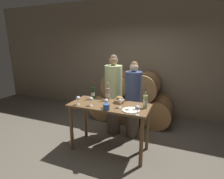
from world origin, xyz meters
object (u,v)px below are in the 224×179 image
Objects in this scene: wine_bottle_white at (145,102)px; blue_crock at (106,107)px; wine_bottle_rose at (108,94)px; tasting_table at (109,112)px; cheese_plate at (131,110)px; person_left at (113,95)px; wine_glass_right at (120,101)px; wine_glass_left at (91,99)px; person_right at (133,100)px; wine_glass_center at (106,101)px; bread_basket at (119,100)px; wine_glass_far_right at (138,108)px; wine_glass_far_left at (78,98)px; wine_bottle_red at (93,93)px.

wine_bottle_white is 2.89× the size of blue_crock.
wine_bottle_white is 0.98× the size of wine_bottle_rose.
cheese_plate is at bearing -17.85° from tasting_table.
cheese_plate is at bearing -52.02° from person_left.
cheese_plate is 0.25m from wine_glass_right.
wine_bottle_white is 0.95m from wine_glass_left.
person_right reaches higher than wine_bottle_rose.
wine_glass_center is at bearing -77.09° from person_left.
wine_bottle_rose is at bearing 163.19° from bread_basket.
wine_bottle_rose is (-0.76, 0.17, 0.00)m from wine_bottle_white.
wine_glass_far_left is at bearing 175.84° from wine_glass_far_right.
wine_bottle_rose is 0.88m from wine_glass_far_right.
tasting_table is 0.89× the size of person_right.
blue_crock is at bearing -162.34° from cheese_plate.
wine_glass_far_right is at bearing -1.98° from blue_crock.
wine_glass_right is (-0.04, -0.73, 0.20)m from person_right.
wine_bottle_rose is (-0.39, -0.42, 0.21)m from person_right.
wine_glass_far_right is at bearing -71.17° from person_right.
bread_basket is (-0.50, 0.09, -0.07)m from wine_bottle_white.
wine_glass_far_left is (-1.17, -0.27, -0.00)m from wine_bottle_white.
wine_bottle_white is 0.43m from wine_glass_right.
person_left is 11.31× the size of wine_glass_right.
person_right is 10.51× the size of wine_glass_far_left.
person_right is at bearing 87.08° from wine_glass_right.
bread_basket is at bearing -104.54° from person_right.
wine_glass_far_right is (0.59, -0.29, 0.26)m from tasting_table.
tasting_table is at bearing 154.12° from wine_glass_far_right.
wine_bottle_white is 1.14× the size of cheese_plate.
blue_crock is (0.24, -0.92, 0.08)m from person_left.
wine_glass_far_left and wine_glass_right have the same top height.
bread_basket is 1.22× the size of wine_glass_center.
cheese_plate is (-0.19, -0.21, -0.11)m from wine_bottle_white.
person_left reaches higher than tasting_table.
wine_bottle_rose is at bearing 108.89° from wine_glass_center.
tasting_table is 4.25× the size of wine_bottle_rose.
wine_bottle_white is 2.14× the size of wine_glass_left.
wine_glass_far_left is (-0.09, -0.40, -0.00)m from wine_bottle_red.
wine_glass_right is (0.17, 0.20, 0.06)m from blue_crock.
wine_bottle_rose reaches higher than blue_crock.
wine_bottle_red is at bearing 154.86° from wine_glass_far_right.
wine_glass_far_right is at bearing -25.14° from wine_bottle_red.
wine_bottle_rose is 0.59m from wine_glass_far_left.
person_left reaches higher than person_right.
tasting_table is at bearing 93.21° from wine_glass_center.
bread_basket is 0.25m from wine_glass_right.
bread_basket reaches higher than tasting_table.
wine_glass_left is at bearing -178.35° from wine_glass_center.
wine_glass_far_right is (1.12, -0.08, 0.00)m from wine_glass_far_left.
person_left is 0.45m from person_right.
wine_glass_right reaches higher than bread_basket.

